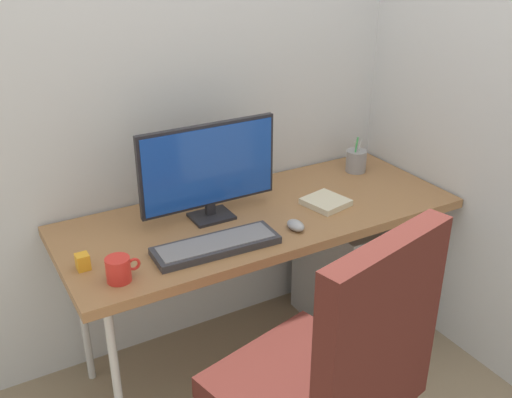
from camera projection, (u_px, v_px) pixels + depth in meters
ground_plane at (260, 352)px, 2.70m from camera, size 8.00×8.00×0.00m
wall_back at (217, 26)px, 2.37m from camera, size 3.32×0.04×2.80m
wall_side_right at (481, 30)px, 2.28m from camera, size 0.04×2.34×2.80m
desk at (260, 221)px, 2.41m from camera, size 1.62×0.64×0.71m
office_chair at (335, 375)px, 1.74m from camera, size 0.62×0.63×1.08m
filing_cabinet at (358, 266)px, 2.84m from camera, size 0.46×0.46×0.57m
monitor at (209, 168)px, 2.27m from camera, size 0.56×0.13×0.38m
keyboard at (216, 245)px, 2.12m from camera, size 0.46×0.17×0.03m
mouse at (296, 225)px, 2.25m from camera, size 0.06×0.09×0.04m
pen_holder at (356, 161)px, 2.76m from camera, size 0.09×0.09×0.17m
notebook at (326, 202)px, 2.45m from camera, size 0.19×0.19×0.03m
coffee_mug at (119, 269)px, 1.92m from camera, size 0.12×0.08×0.08m
desk_clamp_accessory at (83, 262)px, 1.99m from camera, size 0.04×0.04×0.06m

